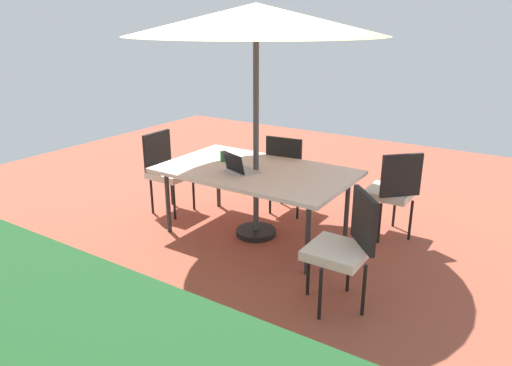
# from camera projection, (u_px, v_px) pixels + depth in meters

# --- Properties ---
(ground_plane) EXTENTS (10.00, 10.00, 0.02)m
(ground_plane) POSITION_uv_depth(u_px,v_px,m) (256.00, 235.00, 5.30)
(ground_plane) COLOR #9E4C38
(dining_table) EXTENTS (2.03, 1.22, 0.76)m
(dining_table) POSITION_uv_depth(u_px,v_px,m) (256.00, 174.00, 5.06)
(dining_table) COLOR silver
(dining_table) RESTS_ON ground_plane
(patio_umbrella) EXTENTS (2.56, 2.56, 2.42)m
(patio_umbrella) POSITION_uv_depth(u_px,v_px,m) (256.00, 21.00, 4.56)
(patio_umbrella) COLOR #4C4C4C
(patio_umbrella) RESTS_ON ground_plane
(chair_northwest) EXTENTS (0.59, 0.59, 0.98)m
(chair_northwest) POSITION_uv_depth(u_px,v_px,m) (345.00, 244.00, 3.83)
(chair_northwest) COLOR silver
(chair_northwest) RESTS_ON ground_plane
(chair_east) EXTENTS (0.46, 0.46, 0.98)m
(chair_east) POSITION_uv_depth(u_px,v_px,m) (167.00, 168.00, 5.79)
(chair_east) COLOR silver
(chair_east) RESTS_ON ground_plane
(chair_southwest) EXTENTS (0.59, 0.59, 0.98)m
(chair_southwest) POSITION_uv_depth(u_px,v_px,m) (393.00, 189.00, 5.07)
(chair_southwest) COLOR silver
(chair_southwest) RESTS_ON ground_plane
(chair_south) EXTENTS (0.47, 0.48, 0.98)m
(chair_south) POSITION_uv_depth(u_px,v_px,m) (288.00, 170.00, 5.72)
(chair_south) COLOR silver
(chair_south) RESTS_ON ground_plane
(laptop) EXTENTS (0.39, 0.34, 0.21)m
(laptop) POSITION_uv_depth(u_px,v_px,m) (239.00, 168.00, 4.95)
(laptop) COLOR #B7B7BC
(laptop) RESTS_ON dining_table
(cup) EXTENTS (0.07, 0.07, 0.11)m
(cup) POSITION_uv_depth(u_px,v_px,m) (224.00, 156.00, 5.33)
(cup) COLOR #286B33
(cup) RESTS_ON dining_table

